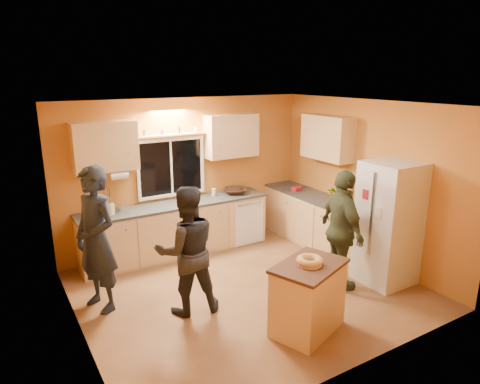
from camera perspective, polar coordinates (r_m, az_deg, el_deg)
ground at (r=6.27m, az=1.07°, el=-12.87°), size 4.50×4.50×0.00m
room_shell at (r=6.09m, az=0.04°, el=2.57°), size 4.54×4.04×2.61m
back_counter at (r=7.46m, az=-5.80°, el=-4.38°), size 4.23×0.62×0.90m
right_counter at (r=7.56m, az=11.68°, el=-4.38°), size 0.62×1.84×0.90m
refrigerator at (r=6.53m, az=19.22°, el=-3.97°), size 0.72×0.70×1.80m
island at (r=5.26m, az=9.05°, el=-13.68°), size 1.04×0.87×0.86m
bundt_pastry at (r=5.04m, az=9.28°, el=-9.03°), size 0.31×0.31×0.09m
person_left at (r=5.74m, az=-18.63°, el=-6.04°), size 0.68×0.81×1.91m
person_center at (r=5.46m, az=-7.11°, el=-7.76°), size 0.92×0.78×1.67m
person_right at (r=6.16m, az=13.43°, el=-5.03°), size 0.66×1.09×1.73m
mixing_bowl at (r=7.67m, az=-0.61°, el=0.15°), size 0.52×0.52×0.10m
utensil_crock at (r=6.83m, az=-16.97°, el=-2.19°), size 0.14×0.14×0.17m
potted_plant at (r=7.28m, az=12.63°, el=-0.21°), size 0.29×0.26×0.31m
red_box at (r=7.94m, az=7.57°, el=0.45°), size 0.18×0.14×0.07m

